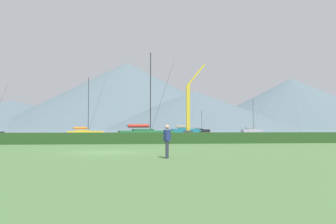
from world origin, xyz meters
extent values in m
plane|color=#517A42|center=(0.00, 0.00, 0.00)|extent=(1000.00, 1000.00, 0.00)
cube|color=gray|center=(0.00, 137.00, 0.00)|extent=(320.00, 246.00, 0.00)
cube|color=#284C23|center=(0.00, 11.00, 0.52)|extent=(80.00, 1.20, 1.05)
cone|color=black|center=(-16.35, 30.85, 0.47)|extent=(1.18, 1.02, 0.80)
cube|color=#9E9EA3|center=(37.74, 78.23, 0.49)|extent=(6.38, 2.84, 0.97)
cone|color=#9E9EA3|center=(41.24, 78.66, 0.49)|extent=(1.15, 0.95, 0.82)
cube|color=gray|center=(37.39, 78.19, 0.84)|extent=(2.45, 1.75, 0.62)
cylinder|color=#333338|center=(38.26, 78.30, 5.46)|extent=(0.12, 0.12, 9.86)
cylinder|color=#333338|center=(36.89, 78.13, 1.50)|extent=(2.77, 0.44, 0.11)
cylinder|color=gray|center=(36.89, 78.13, 1.50)|extent=(2.39, 0.67, 0.39)
cylinder|color=#333338|center=(39.71, 78.47, 5.22)|extent=(2.91, 0.38, 9.38)
cube|color=#19707A|center=(16.73, 73.58, 0.60)|extent=(7.79, 3.34, 1.19)
cone|color=#19707A|center=(21.03, 74.01, 0.60)|extent=(1.39, 1.14, 1.01)
cube|color=#16646E|center=(16.30, 73.54, 1.03)|extent=(2.98, 2.09, 0.76)
cylinder|color=#333338|center=(17.37, 73.64, 6.27)|extent=(0.15, 0.15, 11.24)
cylinder|color=#333338|center=(15.68, 73.47, 1.84)|extent=(3.40, 0.47, 0.13)
cylinder|color=tan|center=(15.68, 73.47, 1.84)|extent=(2.93, 0.76, 0.48)
cylinder|color=#333338|center=(19.15, 73.82, 5.99)|extent=(3.59, 0.39, 10.69)
cube|color=#236B38|center=(3.50, 23.85, 0.56)|extent=(7.40, 3.49, 1.12)
cone|color=#236B38|center=(7.51, 24.47, 0.56)|extent=(1.35, 1.12, 0.95)
cube|color=#206032|center=(3.09, 23.79, 0.97)|extent=(2.87, 2.09, 0.71)
cylinder|color=#333338|center=(4.10, 23.94, 6.05)|extent=(0.14, 0.14, 10.87)
cylinder|color=#333338|center=(2.52, 23.70, 1.73)|extent=(3.18, 0.61, 0.12)
cylinder|color=red|center=(2.52, 23.70, 1.73)|extent=(2.76, 0.85, 0.45)
cylinder|color=#333338|center=(5.76, 24.20, 5.78)|extent=(3.35, 0.54, 10.34)
cube|color=gold|center=(-6.35, 39.59, 0.47)|extent=(6.08, 2.56, 0.93)
cone|color=gold|center=(-2.99, 39.90, 0.47)|extent=(1.08, 0.88, 0.79)
cube|color=gold|center=(-6.69, 39.56, 0.81)|extent=(2.32, 1.61, 0.59)
cylinder|color=#333338|center=(-5.85, 39.63, 5.41)|extent=(0.12, 0.12, 9.80)
cylinder|color=#333338|center=(-7.17, 39.51, 1.44)|extent=(2.66, 0.34, 0.10)
cylinder|color=orange|center=(-7.17, 39.51, 1.44)|extent=(2.29, 0.58, 0.37)
cylinder|color=#333338|center=(-4.46, 39.76, 5.17)|extent=(2.80, 0.28, 9.32)
cube|color=black|center=(24.36, 89.50, 0.47)|extent=(6.29, 3.30, 0.94)
cone|color=black|center=(27.69, 90.24, 0.47)|extent=(1.18, 1.00, 0.80)
cube|color=black|center=(24.02, 89.42, 0.82)|extent=(2.48, 1.88, 0.60)
cylinder|color=#333338|center=(24.86, 89.61, 3.96)|extent=(0.12, 0.12, 6.88)
cylinder|color=#333338|center=(23.54, 89.32, 1.46)|extent=(2.65, 0.68, 0.10)
cylinder|color=gray|center=(23.54, 89.32, 1.46)|extent=(2.32, 0.86, 0.38)
cylinder|color=#333338|center=(26.23, 89.92, 3.78)|extent=(2.78, 0.64, 6.54)
cylinder|color=#2D3347|center=(3.23, -4.62, 0.42)|extent=(0.14, 0.14, 0.85)
cylinder|color=#2D3347|center=(3.28, -4.45, 0.42)|extent=(0.14, 0.14, 0.85)
cylinder|color=navy|center=(3.26, -4.53, 1.12)|extent=(0.36, 0.36, 0.55)
cylinder|color=navy|center=(3.20, -4.77, 1.15)|extent=(0.09, 0.09, 0.50)
cylinder|color=navy|center=(3.31, -4.30, 1.15)|extent=(0.09, 0.09, 0.50)
sphere|color=tan|center=(3.26, -4.53, 1.54)|extent=(0.22, 0.22, 0.22)
cube|color=#333338|center=(15.23, 59.66, 0.40)|extent=(2.00, 2.00, 0.80)
cube|color=gold|center=(15.23, 59.66, 6.32)|extent=(0.80, 0.80, 11.04)
cube|color=gold|center=(17.29, 59.66, 14.34)|extent=(4.40, 0.36, 5.23)
cone|color=slate|center=(-2.39, 389.82, 39.84)|extent=(297.75, 297.75, 79.68)
cone|color=slate|center=(60.30, 288.62, 17.52)|extent=(182.71, 182.71, 35.03)
cone|color=slate|center=(216.09, 413.90, 33.74)|extent=(269.60, 269.60, 67.48)
cone|color=slate|center=(-144.95, 416.94, 17.59)|extent=(289.14, 289.14, 35.19)
camera|label=1|loc=(1.46, -21.24, 1.50)|focal=36.61mm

